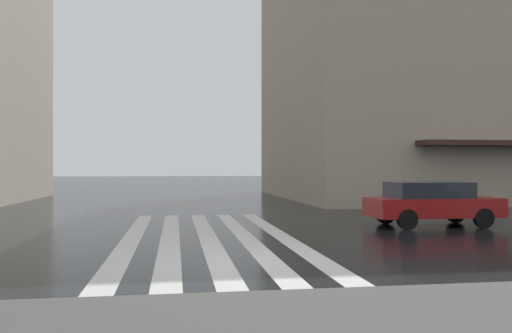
# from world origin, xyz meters

# --- Properties ---
(ground_plane) EXTENTS (220.00, 220.00, 0.00)m
(ground_plane) POSITION_xyz_m (0.00, 0.00, 0.00)
(ground_plane) COLOR black
(zebra_crossing) EXTENTS (13.00, 4.50, 0.01)m
(zebra_crossing) POSITION_xyz_m (4.00, 0.72, 0.00)
(zebra_crossing) COLOR silver
(zebra_crossing) RESTS_ON ground_plane
(haussmann_block_corner) EXTENTS (18.80, 28.59, 23.82)m
(haussmann_block_corner) POSITION_xyz_m (21.29, -19.36, 11.66)
(haussmann_block_corner) COLOR tan
(haussmann_block_corner) RESTS_ON ground_plane
(car_red) EXTENTS (1.85, 4.10, 1.41)m
(car_red) POSITION_xyz_m (5.50, -6.54, 0.76)
(car_red) COLOR maroon
(car_red) RESTS_ON ground_plane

